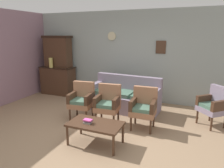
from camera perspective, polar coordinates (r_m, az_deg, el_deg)
ground_plane at (r=4.34m, az=-5.82°, el=-14.02°), size 7.68×7.68×0.00m
wall_back_with_decor at (r=6.31m, az=5.23°, el=7.71°), size 6.40×0.09×2.70m
side_cabinet at (r=7.24m, az=-14.79°, el=0.99°), size 1.16×0.55×0.93m
cabinet_upper_hutch at (r=7.15m, az=-14.89°, el=8.83°), size 0.99×0.38×1.03m
vase_on_cabinet at (r=7.06m, az=-16.68°, el=5.73°), size 0.13×0.13×0.33m
floral_couch at (r=5.59m, az=3.43°, el=-3.84°), size 1.95×0.95×0.90m
armchair_by_doorway at (r=4.96m, az=-8.44°, el=-4.19°), size 0.57×0.54×0.90m
armchair_row_middle at (r=4.67m, az=-1.17°, el=-5.17°), size 0.56×0.54×0.90m
armchair_near_cabinet at (r=4.48m, az=8.80°, el=-6.17°), size 0.53×0.50×0.90m
wingback_chair_by_fireplace at (r=5.08m, az=26.60°, el=-5.11°), size 0.71×0.71×0.90m
coffee_table at (r=3.87m, az=-4.69°, el=-11.40°), size 1.00×0.56×0.42m
book_stack_on_table at (r=3.84m, az=-6.77°, el=-10.29°), size 0.16×0.12×0.08m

